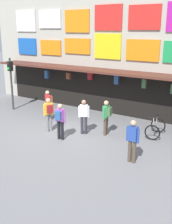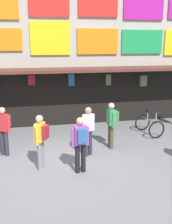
{
  "view_description": "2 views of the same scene",
  "coord_description": "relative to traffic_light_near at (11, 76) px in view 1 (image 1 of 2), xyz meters",
  "views": [
    {
      "loc": [
        7.95,
        -10.16,
        4.89
      ],
      "look_at": [
        1.01,
        0.24,
        1.13
      ],
      "focal_mm": 44.76,
      "sensor_mm": 36.0,
      "label": 1
    },
    {
      "loc": [
        -0.99,
        -8.1,
        3.73
      ],
      "look_at": [
        0.86,
        0.58,
        1.44
      ],
      "focal_mm": 43.38,
      "sensor_mm": 36.0,
      "label": 2
    }
  ],
  "objects": [
    {
      "name": "shopfront",
      "position": [
        5.17,
        3.29,
        1.82
      ],
      "size": [
        18.0,
        2.6,
        8.0
      ],
      "color": "#B2AD9E",
      "rests_on": "ground"
    },
    {
      "name": "pedestrian_in_white",
      "position": [
        9.22,
        -2.47,
        -1.19
      ],
      "size": [
        0.53,
        0.24,
        1.68
      ],
      "color": "brown",
      "rests_on": "ground"
    },
    {
      "name": "pedestrian_in_black",
      "position": [
        6.04,
        -1.01,
        -1.19
      ],
      "size": [
        0.46,
        0.38,
        1.68
      ],
      "color": "#2D2D38",
      "rests_on": "ground"
    },
    {
      "name": "bicycle_parked",
      "position": [
        9.0,
        0.6,
        -1.75
      ],
      "size": [
        0.84,
        1.23,
        1.05
      ],
      "color": "black",
      "rests_on": "ground"
    },
    {
      "name": "pedestrian_in_red",
      "position": [
        7.0,
        -0.53,
        -1.16
      ],
      "size": [
        0.37,
        0.53,
        1.68
      ],
      "color": "brown",
      "rests_on": "ground"
    },
    {
      "name": "pedestrian_in_blue",
      "position": [
        5.55,
        -2.2,
        -1.16
      ],
      "size": [
        0.53,
        0.39,
        1.68
      ],
      "color": "black",
      "rests_on": "ground"
    },
    {
      "name": "traffic_light_near",
      "position": [
        0.0,
        0.0,
        0.0
      ],
      "size": [
        0.31,
        0.34,
        3.2
      ],
      "color": "#38383D",
      "rests_on": "ground"
    },
    {
      "name": "ground_plane",
      "position": [
        5.17,
        -1.28,
        -2.14
      ],
      "size": [
        80.0,
        80.0,
        0.0
      ],
      "primitive_type": "plane",
      "color": "slate"
    },
    {
      "name": "pedestrian_in_green",
      "position": [
        3.28,
        -0.4,
        -1.16
      ],
      "size": [
        0.48,
        0.47,
        1.68
      ],
      "color": "#2D2D38",
      "rests_on": "ground"
    },
    {
      "name": "pedestrian_in_yellow",
      "position": [
        4.44,
        -1.69,
        -1.16
      ],
      "size": [
        0.45,
        0.49,
        1.68
      ],
      "color": "gray",
      "rests_on": "ground"
    }
  ]
}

